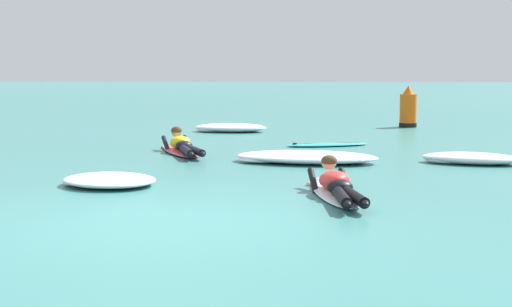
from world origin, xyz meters
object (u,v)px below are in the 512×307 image
Objects in this scene: surfer_far at (182,147)px; channel_marker_buoy at (408,110)px; surfer_near at (336,186)px; drifting_surfboard at (327,144)px.

channel_marker_buoy is (5.40, 6.58, 0.35)m from surfer_far.
surfer_near and surfer_far have the same top height.
surfer_far is at bearing 120.71° from surfer_near.
channel_marker_buoy is at bearing 77.10° from surfer_near.
surfer_far is at bearing -152.99° from drifting_surfboard.
channel_marker_buoy is at bearing 50.63° from surfer_far.
surfer_far is 3.28m from drifting_surfboard.
surfer_far is 2.26× the size of channel_marker_buoy.
surfer_near is 2.25× the size of channel_marker_buoy.
channel_marker_buoy is at bearing 64.05° from drifting_surfboard.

